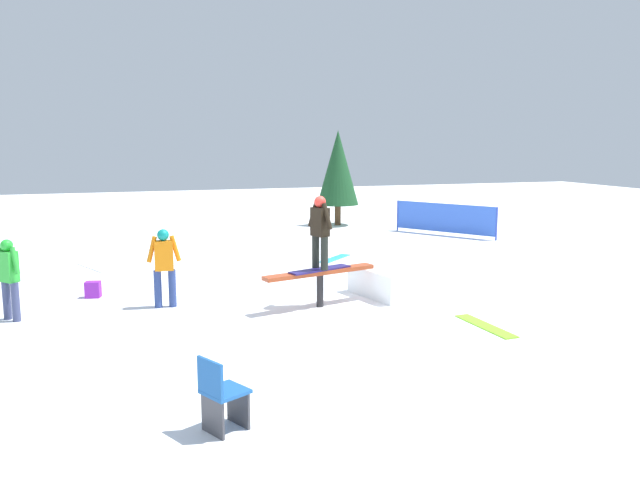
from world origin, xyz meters
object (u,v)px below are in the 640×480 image
Objects in this scene: pine_tree_near at (338,168)px; loose_snowboard_cyan at (335,258)px; bystander_orange at (164,264)px; loose_snowboard_lime at (485,326)px; loose_snowboard_white at (94,267)px; bystander_green at (9,275)px; folding_chair at (222,396)px; rail_feature at (320,276)px; backpack_on_snow at (93,289)px; main_rider_on_rail at (320,233)px.

loose_snowboard_cyan is at bearing 69.94° from pine_tree_near.
loose_snowboard_lime is at bearing 153.09° from bystander_orange.
loose_snowboard_cyan is 0.92× the size of loose_snowboard_white.
folding_chair is (-2.96, 5.58, -0.43)m from bystander_green.
loose_snowboard_white is 0.41× the size of pine_tree_near.
rail_feature is at bearing -136.09° from loose_snowboard_lime.
bystander_green is at bearing -122.28° from backpack_on_snow.
loose_snowboard_lime is (-0.43, 6.84, 0.00)m from loose_snowboard_cyan.
bystander_orange is at bearing 174.01° from loose_snowboard_cyan.
loose_snowboard_white is at bearing -68.24° from bystander_orange.
bystander_orange is at bearing -28.58° from backpack_on_snow.
main_rider_on_rail is 0.98× the size of loose_snowboard_lime.
folding_chair is 0.24× the size of pine_tree_near.
rail_feature is 4.83m from backpack_on_snow.
bystander_orange is at bearing -37.18° from main_rider_on_rail.
bystander_orange is 5.68m from folding_chair.
bystander_orange is at bearing 54.89° from pine_tree_near.
main_rider_on_rail is at bearing 0.00° from rail_feature.
bystander_orange is 1.77× the size of folding_chair.
backpack_on_snow is (-0.10, 3.25, 0.16)m from loose_snowboard_white.
loose_snowboard_white is 10.17m from loose_snowboard_lime.
folding_chair is 2.59× the size of backpack_on_snow.
main_rider_on_rail reaches higher than bystander_orange.
bystander_orange is 12.68m from pine_tree_near.
loose_snowboard_white is (4.40, -5.40, -1.47)m from main_rider_on_rail.
main_rider_on_rail is at bearing 68.85° from pine_tree_near.
loose_snowboard_white is (-1.25, -4.57, -0.83)m from bystander_green.
bystander_green is 2.01m from backpack_on_snow.
pine_tree_near is at bearing 26.27° from loose_snowboard_cyan.
loose_snowboard_white is at bearing 129.65° from loose_snowboard_cyan.
loose_snowboard_cyan is at bearing 35.14° from backpack_on_snow.
bystander_orange reaches higher than backpack_on_snow.
bystander_orange is at bearing -130.59° from bystander_green.
pine_tree_near reaches higher than loose_snowboard_white.
bystander_green is 1.71× the size of folding_chair.
rail_feature is 6.99m from loose_snowboard_white.
pine_tree_near is (-8.74, -5.82, 2.20)m from loose_snowboard_white.
loose_snowboard_lime is (-8.03, 3.01, -0.83)m from bystander_green.
main_rider_on_rail reaches higher than bystander_green.
folding_chair is (4.64, 9.40, 0.40)m from loose_snowboard_cyan.
loose_snowboard_cyan is 10.49m from folding_chair.
loose_snowboard_white is (6.35, -0.74, 0.00)m from loose_snowboard_cyan.
folding_chair is (5.07, 2.57, 0.40)m from loose_snowboard_lime.
loose_snowboard_cyan is 6.73m from backpack_on_snow.
backpack_on_snow is at bearing -87.80° from bystander_green.
bystander_green is 14.48m from pine_tree_near.
pine_tree_near is at bearing 59.67° from backpack_on_snow.
bystander_green is 4.81m from loose_snowboard_white.
bystander_green is 4.42× the size of backpack_on_snow.
loose_snowboard_white is at bearing -57.52° from bystander_green.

